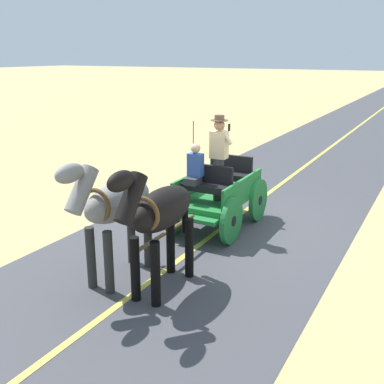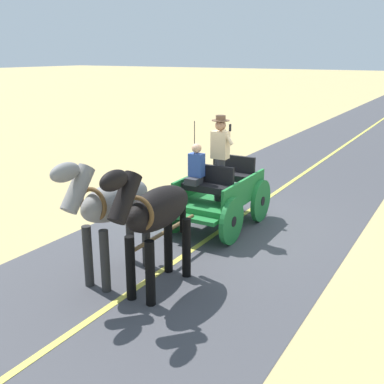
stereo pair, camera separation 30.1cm
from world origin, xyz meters
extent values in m
plane|color=tan|center=(0.00, 0.00, 0.00)|extent=(200.00, 200.00, 0.00)
cube|color=#424247|center=(0.00, 0.00, 0.00)|extent=(5.32, 160.00, 0.01)
cube|color=#DBCC4C|center=(0.00, 0.00, 0.01)|extent=(0.12, 160.00, 0.00)
cube|color=#1E7233|center=(0.15, 0.14, 0.66)|extent=(1.23, 2.21, 0.12)
cube|color=#1E7233|center=(-0.42, 0.13, 0.94)|extent=(0.08, 2.09, 0.44)
cube|color=#1E7233|center=(0.72, 0.14, 0.94)|extent=(0.08, 2.09, 0.44)
cube|color=#1E7233|center=(0.14, 1.36, 0.56)|extent=(1.08, 0.25, 0.08)
cube|color=#1E7233|center=(0.17, -1.06, 0.48)|extent=(0.72, 0.21, 0.06)
cube|color=black|center=(0.14, 0.74, 1.04)|extent=(1.02, 0.37, 0.14)
cube|color=black|center=(0.15, 0.56, 1.26)|extent=(1.02, 0.09, 0.44)
cube|color=black|center=(0.16, -0.36, 1.04)|extent=(1.02, 0.37, 0.14)
cube|color=black|center=(0.16, -0.54, 1.26)|extent=(1.02, 0.09, 0.44)
cylinder|color=#1E7233|center=(-0.51, 0.90, 0.48)|extent=(0.11, 0.96, 0.96)
cylinder|color=black|center=(-0.51, 0.90, 0.48)|extent=(0.12, 0.21, 0.21)
cylinder|color=#1E7233|center=(0.79, 0.91, 0.48)|extent=(0.11, 0.96, 0.96)
cylinder|color=black|center=(0.79, 0.91, 0.48)|extent=(0.12, 0.21, 0.21)
cylinder|color=#1E7233|center=(-0.49, -0.64, 0.48)|extent=(0.11, 0.96, 0.96)
cylinder|color=black|center=(-0.49, -0.64, 0.48)|extent=(0.12, 0.21, 0.21)
cylinder|color=#1E7233|center=(0.81, -0.63, 0.48)|extent=(0.11, 0.96, 0.96)
cylinder|color=black|center=(0.81, -0.63, 0.48)|extent=(0.12, 0.21, 0.21)
cylinder|color=brown|center=(0.13, 2.34, 0.61)|extent=(0.09, 2.00, 0.07)
cylinder|color=black|center=(0.44, 0.74, 1.74)|extent=(0.02, 0.02, 1.30)
cylinder|color=#2D2D33|center=(0.00, 0.46, 1.17)|extent=(0.22, 0.22, 0.90)
cube|color=tan|center=(0.00, 0.46, 1.90)|extent=(0.34, 0.22, 0.56)
sphere|color=#9E7051|center=(0.00, 0.46, 2.30)|extent=(0.22, 0.22, 0.22)
cylinder|color=#473323|center=(0.00, 0.46, 2.40)|extent=(0.36, 0.36, 0.01)
cylinder|color=#473323|center=(0.00, 0.46, 2.45)|extent=(0.20, 0.20, 0.10)
cylinder|color=tan|center=(-0.18, 0.50, 2.08)|extent=(0.26, 0.08, 0.32)
cube|color=black|center=(-0.24, 0.52, 2.28)|extent=(0.02, 0.07, 0.14)
cube|color=#2D2D33|center=(0.39, 0.86, 1.18)|extent=(0.28, 0.32, 0.14)
cube|color=#2D4C99|center=(0.39, 0.74, 1.49)|extent=(0.30, 0.20, 0.48)
sphere|color=tan|center=(0.39, 0.74, 1.84)|extent=(0.20, 0.20, 0.20)
ellipsoid|color=black|center=(-0.31, 3.13, 1.37)|extent=(0.60, 1.57, 0.64)
cylinder|color=black|center=(-0.50, 3.67, 0.53)|extent=(0.15, 0.15, 1.05)
cylinder|color=black|center=(-0.14, 3.68, 0.53)|extent=(0.15, 0.15, 1.05)
cylinder|color=black|center=(-0.48, 2.58, 0.53)|extent=(0.15, 0.15, 1.05)
cylinder|color=black|center=(-0.11, 2.59, 0.53)|extent=(0.15, 0.15, 1.05)
cylinder|color=black|center=(-0.33, 3.97, 1.77)|extent=(0.28, 0.65, 0.73)
ellipsoid|color=black|center=(-0.34, 4.19, 2.07)|extent=(0.23, 0.55, 0.28)
cube|color=black|center=(-0.33, 3.95, 1.81)|extent=(0.07, 0.50, 0.56)
cylinder|color=black|center=(-0.29, 2.39, 1.07)|extent=(0.11, 0.11, 0.70)
torus|color=brown|center=(-0.32, 3.68, 1.45)|extent=(0.55, 0.08, 0.55)
ellipsoid|color=gray|center=(0.54, 3.14, 1.37)|extent=(0.57, 1.56, 0.64)
cylinder|color=#272726|center=(0.36, 3.69, 0.53)|extent=(0.15, 0.15, 1.05)
cylinder|color=#272726|center=(0.73, 3.69, 0.53)|extent=(0.15, 0.15, 1.05)
cylinder|color=#272726|center=(0.35, 2.60, 0.53)|extent=(0.15, 0.15, 1.05)
cylinder|color=#272726|center=(0.72, 2.59, 0.53)|extent=(0.15, 0.15, 1.05)
cylinder|color=gray|center=(0.55, 3.98, 1.77)|extent=(0.27, 0.65, 0.73)
ellipsoid|color=gray|center=(0.55, 4.20, 2.07)|extent=(0.22, 0.54, 0.28)
cube|color=#272726|center=(0.55, 3.96, 1.81)|extent=(0.06, 0.50, 0.56)
cylinder|color=#272726|center=(0.53, 2.40, 1.07)|extent=(0.11, 0.11, 0.70)
torus|color=brown|center=(0.55, 3.69, 1.45)|extent=(0.55, 0.07, 0.55)
camera|label=1|loc=(-4.01, 8.94, 3.70)|focal=43.53mm
camera|label=2|loc=(-4.27, 8.79, 3.70)|focal=43.53mm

